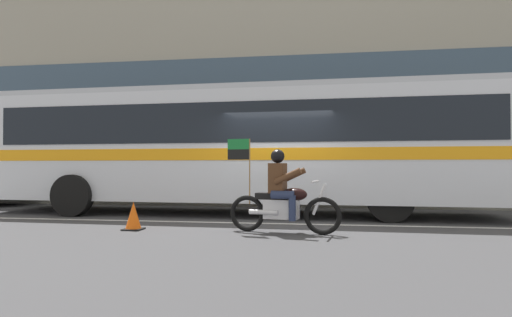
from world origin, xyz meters
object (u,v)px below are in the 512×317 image
Objects in this scene: transit_bus at (241,142)px; motorcycle_with_rider at (283,197)px; fire_hydrant at (318,189)px; traffic_cone at (133,217)px.

transit_bus is 6.06× the size of motorcycle_with_rider.
motorcycle_with_rider is 6.25m from fire_hydrant.
traffic_cone is (-1.54, -3.15, -1.63)m from transit_bus.
transit_bus is 3.87m from traffic_cone.
transit_bus reaches higher than traffic_cone.
transit_bus is at bearing -122.15° from fire_hydrant.
fire_hydrant is (1.95, 3.11, -1.37)m from transit_bus.
motorcycle_with_rider is at bearing -66.00° from transit_bus.
motorcycle_with_rider is 2.96m from traffic_cone.
traffic_cone is at bearing -119.20° from fire_hydrant.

